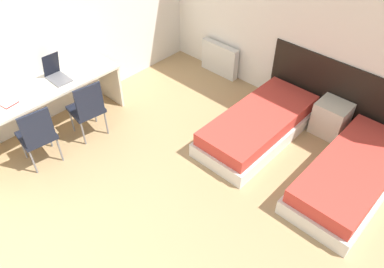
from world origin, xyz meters
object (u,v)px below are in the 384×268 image
bed_near_window (259,125)px  laptop (56,74)px  chair_near_laptop (87,107)px  chair_near_notebook (37,134)px  nightstand (331,118)px  bed_near_door (351,175)px

bed_near_window → laptop: size_ratio=5.41×
bed_near_window → laptop: bearing=-144.2°
chair_near_laptop → chair_near_notebook: 0.74m
nightstand → laptop: laptop is taller
bed_near_door → chair_near_notebook: chair_near_notebook is taller
bed_near_door → chair_near_notebook: bearing=-143.0°
chair_near_laptop → chair_near_notebook: (0.00, -0.74, 0.00)m
laptop → chair_near_notebook: bearing=-50.5°
bed_near_door → nightstand: nightstand is taller
bed_near_door → nightstand: size_ratio=3.89×
chair_near_notebook → laptop: 0.92m
bed_near_window → chair_near_laptop: 2.34m
nightstand → chair_near_laptop: bearing=-135.8°
bed_near_window → chair_near_notebook: (-1.71, -2.30, 0.30)m
bed_near_window → bed_near_door: size_ratio=1.00×
bed_near_window → chair_near_laptop: bearing=-137.5°
nightstand → chair_near_laptop: (-2.39, -2.32, 0.24)m
bed_near_door → laptop: bearing=-155.8°
chair_near_laptop → laptop: 0.63m
nightstand → bed_near_door: bearing=-48.2°
bed_near_window → nightstand: nightstand is taller
chair_near_laptop → chair_near_notebook: same height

